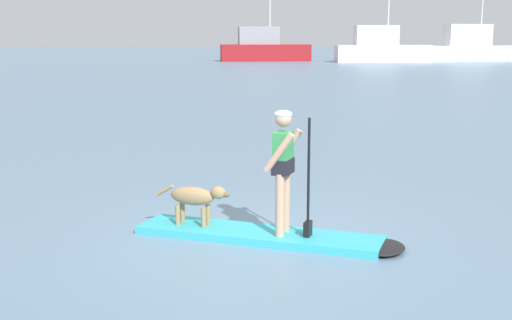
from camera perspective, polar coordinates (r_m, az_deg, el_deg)
ground_plane at (r=9.16m, az=0.20°, el=-6.68°), size 400.00×400.00×0.00m
paddleboard at (r=9.07m, az=1.58°, el=-6.52°), size 3.68×2.02×0.10m
person_paddler at (r=8.79m, az=2.42°, el=-0.24°), size 0.68×0.59×1.67m
dog at (r=9.36m, az=-5.17°, el=-3.20°), size 1.07×0.48×0.58m
moored_boat_outer at (r=78.50m, az=0.65°, el=9.54°), size 10.52×3.96×12.31m
moored_boat_far_port at (r=76.15m, az=10.60°, el=9.35°), size 10.35×3.82×10.54m
moored_boat_far_starboard at (r=81.96m, az=17.98°, el=9.12°), size 12.19×4.99×9.49m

